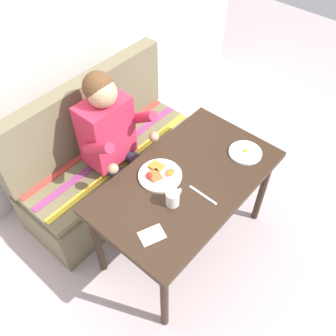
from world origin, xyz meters
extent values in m
plane|color=#B3A3A5|center=(0.00, 0.00, 0.00)|extent=(8.00, 8.00, 0.00)
cube|color=beige|center=(0.00, 1.27, 1.30)|extent=(4.40, 0.10, 2.60)
cube|color=#312116|center=(0.00, 0.00, 0.71)|extent=(1.20, 0.70, 0.04)
cylinder|color=#312116|center=(-0.54, -0.29, 0.34)|extent=(0.05, 0.05, 0.69)
cylinder|color=#312116|center=(0.54, -0.29, 0.34)|extent=(0.05, 0.05, 0.69)
cylinder|color=#312116|center=(-0.54, 0.29, 0.34)|extent=(0.05, 0.05, 0.69)
cylinder|color=#312116|center=(0.54, 0.29, 0.34)|extent=(0.05, 0.05, 0.69)
cube|color=#6B6248|center=(0.00, 0.72, 0.20)|extent=(1.44, 0.56, 0.40)
cube|color=#706748|center=(0.00, 0.72, 0.43)|extent=(1.40, 0.52, 0.06)
cube|color=#6B6248|center=(0.00, 0.94, 0.73)|extent=(1.44, 0.12, 0.54)
cube|color=yellow|center=(0.00, 0.58, 0.46)|extent=(1.38, 0.05, 0.01)
cube|color=#93387A|center=(0.00, 0.72, 0.46)|extent=(1.38, 0.05, 0.01)
cube|color=#C63D33|center=(0.00, 0.86, 0.46)|extent=(1.38, 0.05, 0.01)
cube|color=#C92845|center=(-0.05, 0.66, 0.76)|extent=(0.34, 0.22, 0.48)
sphere|color=tan|center=(-0.05, 0.64, 1.09)|extent=(0.19, 0.19, 0.19)
sphere|color=brown|center=(-0.05, 0.67, 1.12)|extent=(0.19, 0.19, 0.19)
cylinder|color=#C92845|center=(-0.24, 0.52, 0.83)|extent=(0.07, 0.29, 0.23)
cylinder|color=#C92845|center=(0.14, 0.52, 0.83)|extent=(0.07, 0.29, 0.23)
sphere|color=tan|center=(-0.24, 0.40, 0.73)|extent=(0.07, 0.07, 0.07)
sphere|color=tan|center=(0.14, 0.40, 0.73)|extent=(0.07, 0.07, 0.07)
cylinder|color=#232333|center=(-0.13, 0.49, 0.52)|extent=(0.09, 0.34, 0.09)
cylinder|color=#232333|center=(-0.13, 0.32, 0.26)|extent=(0.08, 0.08, 0.52)
cube|color=black|center=(-0.13, 0.26, 0.03)|extent=(0.09, 0.20, 0.05)
cylinder|color=#232333|center=(0.04, 0.49, 0.52)|extent=(0.09, 0.34, 0.09)
cylinder|color=#232333|center=(0.04, 0.32, 0.26)|extent=(0.08, 0.08, 0.52)
cube|color=black|center=(0.04, 0.26, 0.03)|extent=(0.09, 0.20, 0.05)
cylinder|color=white|center=(-0.09, 0.14, 0.74)|extent=(0.27, 0.27, 0.02)
cube|color=brown|center=(-0.12, 0.15, 0.76)|extent=(0.09, 0.10, 0.02)
cube|color=olive|center=(-0.06, 0.19, 0.76)|extent=(0.08, 0.09, 0.02)
sphere|color=red|center=(-0.15, 0.17, 0.76)|extent=(0.04, 0.04, 0.04)
ellipsoid|color=#CC6623|center=(-0.04, 0.10, 0.76)|extent=(0.06, 0.05, 0.02)
cylinder|color=white|center=(0.42, -0.15, 0.74)|extent=(0.21, 0.21, 0.01)
ellipsoid|color=white|center=(0.42, -0.15, 0.75)|extent=(0.09, 0.08, 0.01)
sphere|color=yellow|center=(0.41, -0.15, 0.76)|extent=(0.03, 0.03, 0.03)
cylinder|color=white|center=(-0.19, -0.05, 0.78)|extent=(0.08, 0.08, 0.10)
cylinder|color=brown|center=(-0.19, -0.05, 0.82)|extent=(0.07, 0.07, 0.01)
torus|color=white|center=(-0.14, -0.05, 0.78)|extent=(0.05, 0.01, 0.05)
cube|color=silver|center=(-0.43, -0.11, 0.73)|extent=(0.16, 0.14, 0.01)
cube|color=silver|center=(-0.03, -0.15, 0.73)|extent=(0.02, 0.20, 0.00)
camera|label=1|loc=(-1.17, -0.86, 2.48)|focal=39.81mm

